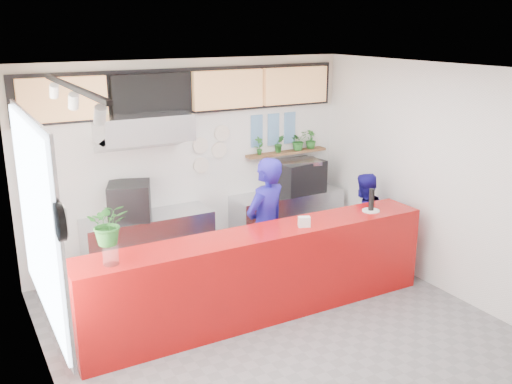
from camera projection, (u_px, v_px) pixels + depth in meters
name	position (u px, v px, depth m)	size (l,w,h in m)	color
floor	(277.00, 330.00, 6.72)	(5.00, 5.00, 0.00)	slate
ceiling	(280.00, 71.00, 5.87)	(5.00, 5.00, 0.00)	silver
wall_back	(191.00, 163.00, 8.39)	(5.00, 5.00, 0.00)	white
wall_left	(42.00, 251.00, 5.13)	(5.00, 5.00, 0.00)	white
wall_right	(442.00, 180.00, 7.46)	(5.00, 5.00, 0.00)	white
service_counter	(261.00, 274.00, 6.90)	(4.50, 0.60, 1.10)	#9F0C0B
cream_band	(189.00, 87.00, 8.07)	(5.00, 0.02, 0.80)	beige
prep_bench	(149.00, 246.00, 8.06)	(1.80, 0.60, 0.90)	#B2B5BA
panini_oven	(130.00, 201.00, 7.75)	(0.55, 0.55, 0.50)	black
extraction_hood	(144.00, 127.00, 7.54)	(1.20, 0.70, 0.35)	#B2B5BA
hood_lip	(144.00, 142.00, 7.59)	(1.20, 0.70, 0.08)	#B2B5BA
right_bench	(287.00, 220.00, 9.13)	(1.80, 0.60, 0.90)	#B2B5BA
espresso_machine	(298.00, 176.00, 9.03)	(0.76, 0.55, 0.49)	black
espresso_tray	(298.00, 162.00, 8.96)	(0.64, 0.44, 0.06)	#A6A8AE
herb_shelf	(287.00, 153.00, 9.05)	(1.40, 0.18, 0.04)	brown
menu_board_far_left	(63.00, 99.00, 7.18)	(1.10, 0.10, 0.55)	tan
menu_board_mid_left	(151.00, 94.00, 7.72)	(1.10, 0.10, 0.55)	black
menu_board_mid_right	(228.00, 89.00, 8.26)	(1.10, 0.10, 0.55)	tan
menu_board_far_right	(295.00, 85.00, 8.79)	(1.10, 0.10, 0.55)	tan
soffit	(190.00, 91.00, 8.06)	(4.80, 0.04, 0.65)	black
window_pane	(37.00, 220.00, 5.34)	(0.04, 2.20, 1.90)	silver
window_frame	(39.00, 219.00, 5.35)	(0.03, 2.30, 2.00)	#B2B5BA
wall_clock_rim	(60.00, 222.00, 4.24)	(0.30, 0.30, 0.05)	black
wall_clock_face	(64.00, 221.00, 4.25)	(0.26, 0.26, 0.02)	white
track_rail	(72.00, 87.00, 4.91)	(0.05, 2.40, 0.04)	black
dec_plate_a	(201.00, 145.00, 8.36)	(0.24, 0.24, 0.03)	silver
dec_plate_b	(219.00, 150.00, 8.53)	(0.24, 0.24, 0.03)	silver
dec_plate_c	(201.00, 165.00, 8.45)	(0.24, 0.24, 0.03)	silver
dec_plate_d	(222.00, 133.00, 8.48)	(0.24, 0.24, 0.03)	silver
photo_frame_a	(257.00, 123.00, 8.74)	(0.20, 0.02, 0.25)	#598CBF
photo_frame_b	(273.00, 122.00, 8.88)	(0.20, 0.02, 0.25)	#598CBF
photo_frame_c	(290.00, 120.00, 9.02)	(0.20, 0.02, 0.25)	#598CBF
photo_frame_d	(257.00, 139.00, 8.81)	(0.20, 0.02, 0.25)	#598CBF
photo_frame_e	(273.00, 137.00, 8.95)	(0.20, 0.02, 0.25)	#598CBF
photo_frame_f	(289.00, 136.00, 9.09)	(0.20, 0.02, 0.25)	#598CBF
staff_center	(266.00, 227.00, 7.43)	(0.67, 0.44, 1.85)	navy
staff_right	(363.00, 220.00, 8.34)	(0.68, 0.53, 1.41)	navy
herb_a	(259.00, 146.00, 8.77)	(0.15, 0.10, 0.28)	#225F21
herb_b	(279.00, 144.00, 8.94)	(0.15, 0.12, 0.28)	#225F21
herb_c	(298.00, 140.00, 9.10)	(0.28, 0.24, 0.31)	#225F21
herb_d	(311.00, 139.00, 9.21)	(0.17, 0.15, 0.30)	#225F21
glass_vase	(111.00, 255.00, 5.80)	(0.16, 0.16, 0.20)	silver
basil_vase	(108.00, 224.00, 5.71)	(0.40, 0.35, 0.44)	#225F21
napkin_holder	(304.00, 222.00, 6.90)	(0.14, 0.09, 0.12)	silver
white_plate	(371.00, 211.00, 7.48)	(0.23, 0.23, 0.02)	silver
pepper_mill	(371.00, 200.00, 7.44)	(0.07, 0.07, 0.29)	black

